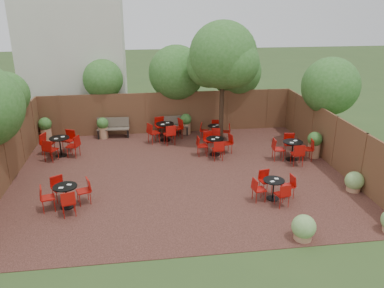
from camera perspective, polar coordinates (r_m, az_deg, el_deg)
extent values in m
plane|color=#354F23|center=(14.60, -1.87, -4.46)|extent=(80.00, 80.00, 0.00)
cube|color=#321B14|center=(14.59, -1.87, -4.43)|extent=(12.00, 10.00, 0.02)
cube|color=brown|center=(18.94, -3.54, 4.58)|extent=(12.00, 0.08, 2.00)
cube|color=brown|center=(14.88, -25.56, -1.86)|extent=(0.08, 10.00, 2.00)
cube|color=brown|center=(15.94, 20.06, 0.32)|extent=(0.08, 10.00, 2.00)
cube|color=beige|center=(21.53, -16.78, 13.81)|extent=(5.00, 4.00, 8.00)
sphere|color=#2D621F|center=(17.39, -25.46, 6.51)|extent=(1.84, 1.84, 1.84)
sphere|color=#2D621F|center=(19.29, -12.84, 9.18)|extent=(1.89, 1.89, 1.89)
sphere|color=#2D621F|center=(19.17, -2.29, 10.31)|extent=(2.67, 2.67, 2.67)
sphere|color=#2D621F|center=(19.89, 6.43, 10.43)|extent=(2.52, 2.52, 2.52)
sphere|color=#2D621F|center=(17.48, 19.52, 7.95)|extent=(2.41, 2.41, 2.41)
cylinder|color=black|center=(17.33, 4.37, 6.75)|extent=(0.25, 0.25, 4.11)
sphere|color=#2D621F|center=(17.00, 4.53, 12.82)|extent=(2.89, 2.89, 2.89)
sphere|color=#2D621F|center=(17.35, 2.56, 11.50)|extent=(2.02, 2.02, 2.02)
sphere|color=#2D621F|center=(16.74, 6.17, 11.66)|extent=(2.11, 2.11, 2.11)
cube|color=brown|center=(18.66, -11.41, 2.19)|extent=(1.51, 0.53, 0.05)
cube|color=brown|center=(18.77, -11.44, 3.15)|extent=(1.49, 0.20, 0.45)
cube|color=black|center=(18.79, -13.41, 1.43)|extent=(0.09, 0.45, 0.40)
cube|color=black|center=(18.70, -9.31, 1.63)|extent=(0.09, 0.45, 0.40)
cube|color=brown|center=(18.69, -2.78, 2.55)|extent=(1.45, 0.51, 0.05)
cube|color=brown|center=(18.80, -2.85, 3.47)|extent=(1.43, 0.19, 0.43)
cube|color=black|center=(18.72, -4.75, 1.82)|extent=(0.08, 0.43, 0.38)
cube|color=black|center=(18.82, -0.81, 2.00)|extent=(0.08, 0.43, 0.38)
cylinder|color=black|center=(16.37, 14.28, -2.16)|extent=(0.46, 0.46, 0.03)
cylinder|color=black|center=(16.24, 14.40, -0.95)|extent=(0.05, 0.05, 0.73)
cylinder|color=black|center=(16.11, 14.51, 0.29)|extent=(0.79, 0.79, 0.03)
cube|color=white|center=(16.22, 14.82, 0.48)|extent=(0.16, 0.12, 0.02)
cube|color=white|center=(15.95, 14.34, 0.20)|extent=(0.16, 0.12, 0.02)
cylinder|color=black|center=(18.19, 3.37, 0.72)|extent=(0.39, 0.39, 0.03)
cylinder|color=black|center=(18.08, 3.39, 1.66)|extent=(0.04, 0.04, 0.63)
cylinder|color=black|center=(17.98, 3.41, 2.64)|extent=(0.68, 0.68, 0.03)
cube|color=white|center=(18.07, 3.70, 2.78)|extent=(0.14, 0.11, 0.01)
cube|color=white|center=(17.86, 3.20, 2.58)|extent=(0.14, 0.11, 0.01)
cylinder|color=black|center=(17.15, -18.49, -1.56)|extent=(0.47, 0.47, 0.03)
cylinder|color=black|center=(17.02, -18.63, -0.39)|extent=(0.05, 0.05, 0.74)
cylinder|color=black|center=(16.89, -18.77, 0.83)|extent=(0.81, 0.81, 0.03)
cube|color=white|center=(16.94, -18.31, 1.02)|extent=(0.18, 0.15, 0.02)
cube|color=white|center=(16.79, -19.21, 0.74)|extent=(0.18, 0.15, 0.02)
cylinder|color=black|center=(12.97, -17.69, -8.68)|extent=(0.43, 0.43, 0.03)
cylinder|color=black|center=(12.81, -17.86, -7.32)|extent=(0.05, 0.05, 0.68)
cylinder|color=black|center=(12.66, -18.02, -5.92)|extent=(0.74, 0.74, 0.03)
cube|color=white|center=(12.70, -17.46, -5.66)|extent=(0.16, 0.14, 0.01)
cube|color=white|center=(12.57, -18.55, -6.07)|extent=(0.16, 0.14, 0.01)
cylinder|color=black|center=(18.08, -3.92, 0.59)|extent=(0.48, 0.48, 0.03)
cylinder|color=black|center=(17.95, -3.94, 1.75)|extent=(0.05, 0.05, 0.76)
cylinder|color=black|center=(17.83, -3.97, 2.94)|extent=(0.82, 0.82, 0.03)
cube|color=white|center=(17.92, -3.58, 3.11)|extent=(0.18, 0.15, 0.02)
cube|color=white|center=(17.69, -4.30, 2.87)|extent=(0.18, 0.15, 0.02)
cylinder|color=black|center=(13.11, 11.65, -7.77)|extent=(0.40, 0.40, 0.03)
cylinder|color=black|center=(12.96, 11.75, -6.51)|extent=(0.05, 0.05, 0.63)
cylinder|color=black|center=(12.82, 11.85, -5.21)|extent=(0.69, 0.69, 0.03)
cube|color=white|center=(12.91, 12.21, -4.95)|extent=(0.14, 0.12, 0.01)
cube|color=white|center=(12.69, 11.63, -5.36)|extent=(0.14, 0.12, 0.01)
cylinder|color=black|center=(16.38, 3.32, -1.52)|extent=(0.43, 0.43, 0.03)
cylinder|color=black|center=(16.26, 3.35, -0.39)|extent=(0.05, 0.05, 0.68)
cylinder|color=black|center=(16.14, 3.37, 0.77)|extent=(0.74, 0.74, 0.03)
cube|color=white|center=(16.22, 3.73, 0.96)|extent=(0.15, 0.12, 0.01)
cube|color=white|center=(16.00, 3.11, 0.69)|extent=(0.15, 0.12, 0.01)
cylinder|color=#A47452|center=(18.75, -12.80, 1.63)|extent=(0.45, 0.45, 0.51)
sphere|color=#2D621F|center=(18.61, -12.91, 2.96)|extent=(0.54, 0.54, 0.54)
cylinder|color=#A47452|center=(18.90, -0.89, 2.29)|extent=(0.45, 0.45, 0.51)
sphere|color=#2D621F|center=(18.77, -0.90, 3.62)|extent=(0.54, 0.54, 0.54)
cylinder|color=#A47452|center=(19.18, -20.46, 1.33)|extent=(0.49, 0.49, 0.56)
sphere|color=#2D621F|center=(19.03, -20.65, 2.76)|extent=(0.59, 0.59, 0.59)
cylinder|color=#A47452|center=(16.80, 17.29, -0.91)|extent=(0.49, 0.49, 0.56)
sphere|color=#2D621F|center=(16.63, 17.47, 0.70)|extent=(0.59, 0.59, 0.59)
cylinder|color=#A47452|center=(11.24, 15.83, -12.69)|extent=(0.48, 0.48, 0.22)
sphere|color=#719C51|center=(11.09, 15.97, -11.51)|extent=(0.65, 0.65, 0.65)
cylinder|color=#A47452|center=(14.40, 22.44, -5.91)|extent=(0.46, 0.46, 0.21)
sphere|color=#719C51|center=(14.29, 22.58, -4.97)|extent=(0.63, 0.63, 0.63)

